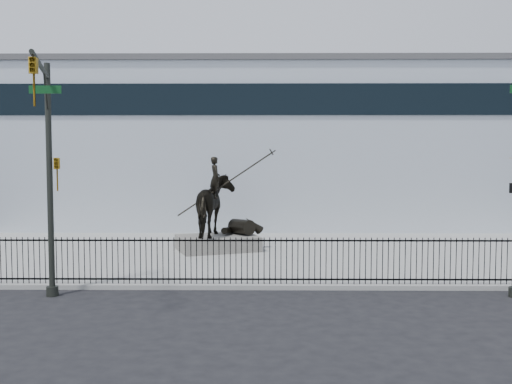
{
  "coord_description": "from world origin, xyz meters",
  "views": [
    {
      "loc": [
        -0.64,
        -17.65,
        4.42
      ],
      "look_at": [
        -0.86,
        6.0,
        2.77
      ],
      "focal_mm": 42.0,
      "sensor_mm": 36.0,
      "label": 1
    }
  ],
  "objects": [
    {
      "name": "traffic_signal_left",
      "position": [
        -6.75,
        -0.62,
        4.03
      ],
      "size": [
        1.52,
        4.84,
        7.0
      ],
      "color": "#252822",
      "rests_on": "ground"
    },
    {
      "name": "statue_plinth",
      "position": [
        -2.52,
        7.7,
        0.46
      ],
      "size": [
        3.84,
        3.22,
        0.61
      ],
      "primitive_type": "cube",
      "rotation": [
        0.0,
        0.0,
        0.34
      ],
      "color": "#63605B",
      "rests_on": "plaza"
    },
    {
      "name": "ground",
      "position": [
        0.0,
        0.0,
        0.0
      ],
      "size": [
        120.0,
        120.0,
        0.0
      ],
      "primitive_type": "plane",
      "color": "black",
      "rests_on": "ground"
    },
    {
      "name": "building",
      "position": [
        0.0,
        20.0,
        4.5
      ],
      "size": [
        44.0,
        14.0,
        9.0
      ],
      "primitive_type": "cube",
      "color": "silver",
      "rests_on": "ground"
    },
    {
      "name": "plaza",
      "position": [
        0.0,
        7.0,
        0.07
      ],
      "size": [
        30.0,
        12.0,
        0.15
      ],
      "primitive_type": "cube",
      "color": "#979794",
      "rests_on": "ground"
    },
    {
      "name": "equestrian_statue",
      "position": [
        -2.46,
        7.73,
        2.05
      ],
      "size": [
        3.98,
        3.19,
        3.56
      ],
      "rotation": [
        0.0,
        0.0,
        0.34
      ],
      "color": "black",
      "rests_on": "statue_plinth"
    },
    {
      "name": "picket_fence",
      "position": [
        0.0,
        1.25,
        0.9
      ],
      "size": [
        22.1,
        0.1,
        1.5
      ],
      "color": "black",
      "rests_on": "plaza"
    }
  ]
}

